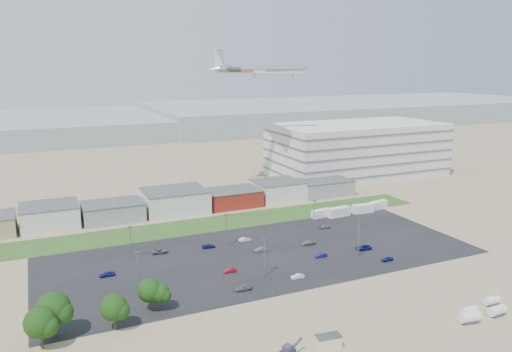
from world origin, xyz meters
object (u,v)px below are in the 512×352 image
parked_car_13 (298,276)px  parked_car_4 (230,270)px  storage_tank_nw (469,311)px  parked_car_0 (363,248)px  box_trailer_a (321,213)px  parked_car_9 (160,251)px  parked_car_12 (308,243)px  parked_car_8 (325,226)px  parked_car_5 (107,274)px  parked_car_3 (243,288)px  parked_car_7 (261,250)px  airliner (261,69)px  parked_car_6 (209,246)px  parked_car_11 (245,239)px  tree_far_left (40,326)px  parked_car_1 (321,255)px  parked_car_2 (387,259)px  portable_shed (328,341)px

parked_car_13 → parked_car_4: bearing=-121.4°
storage_tank_nw → parked_car_0: size_ratio=0.77×
box_trailer_a → parked_car_13: (-32.49, -41.82, -0.79)m
parked_car_9 → parked_car_12: (41.65, -11.38, 0.00)m
parked_car_8 → parked_car_5: bearing=95.7°
parked_car_3 → parked_car_5: bearing=-123.6°
parked_car_7 → parked_car_4: bearing=-52.0°
airliner → parked_car_12: airliner is taller
parked_car_6 → parked_car_11: size_ratio=1.02×
box_trailer_a → parked_car_4: (-46.52, -31.39, -0.81)m
tree_far_left → parked_car_6: size_ratio=2.48×
parked_car_9 → airliner: bearing=-37.8°
parked_car_0 → parked_car_1: bearing=-84.1°
airliner → parked_car_7: airliner is taller
parked_car_2 → parked_car_11: size_ratio=0.89×
parked_car_4 → parked_car_12: parked_car_12 is taller
parked_car_2 → parked_car_9: parked_car_9 is taller
parked_car_1 → parked_car_8: (14.49, 20.89, 0.08)m
tree_far_left → parked_car_12: tree_far_left is taller
parked_car_0 → parked_car_7: size_ratio=1.25×
airliner → parked_car_9: airliner is taller
parked_car_0 → parked_car_3: size_ratio=1.11×
portable_shed → parked_car_7: size_ratio=1.29×
box_trailer_a → parked_car_7: bearing=-154.4°
box_trailer_a → parked_car_3: 63.69m
parked_car_8 → parked_car_13: bearing=136.2°
parked_car_6 → parked_car_9: parked_car_9 is taller
parked_car_3 → tree_far_left: bearing=-76.6°
parked_car_5 → parked_car_7: parked_car_5 is taller
storage_tank_nw → parked_car_4: 56.55m
parked_car_5 → parked_car_8: parked_car_8 is taller
parked_car_3 → parked_car_9: (-12.15, 31.54, 0.03)m
parked_car_1 → parked_car_13: (-12.74, -9.77, -0.01)m
storage_tank_nw → airliner: size_ratio=0.08×
parked_car_7 → parked_car_12: bearing=88.0°
parked_car_7 → parked_car_9: bearing=-110.6°
parked_car_6 → parked_car_12: bearing=-103.8°
airliner → parked_car_2: (-3.64, -89.64, -49.71)m
parked_car_2 → storage_tank_nw: bearing=-5.8°
parked_car_0 → parked_car_6: size_ratio=1.22×
parked_car_1 → parked_car_5: bearing=-100.9°
parked_car_2 → parked_car_3: 42.82m
storage_tank_nw → parked_car_11: 66.57m
parked_car_5 → parked_car_13: (43.11, -20.90, -0.07)m
parked_car_2 → parked_car_13: 27.71m
parked_car_8 → portable_shed: bearing=146.2°
storage_tank_nw → parked_car_2: (3.66, 31.43, -0.51)m
parked_car_6 → parked_car_11: parked_car_11 is taller
parked_car_8 → parked_car_11: bearing=88.9°
parked_car_2 → parked_car_12: size_ratio=0.75×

